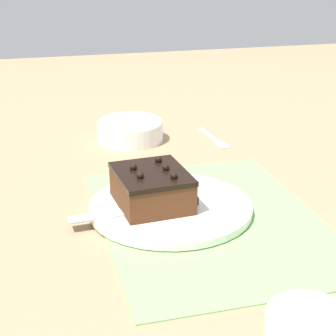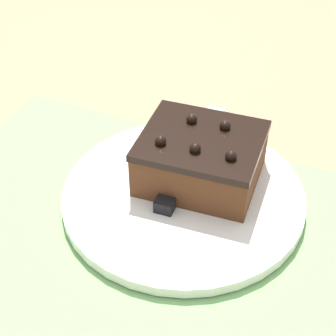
{
  "view_description": "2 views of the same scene",
  "coord_description": "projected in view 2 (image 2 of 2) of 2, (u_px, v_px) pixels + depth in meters",
  "views": [
    {
      "loc": [
        0.75,
        -0.27,
        0.4
      ],
      "look_at": [
        -0.07,
        -0.05,
        0.07
      ],
      "focal_mm": 60.0,
      "sensor_mm": 36.0,
      "label": 1
    },
    {
      "loc": [
        -0.21,
        0.37,
        0.43
      ],
      "look_at": [
        -0.03,
        -0.05,
        0.05
      ],
      "focal_mm": 60.0,
      "sensor_mm": 36.0,
      "label": 2
    }
  ],
  "objects": [
    {
      "name": "serving_knife",
      "position": [
        183.0,
        171.0,
        0.63
      ],
      "size": [
        0.03,
        0.21,
        0.01
      ],
      "rotation": [
        0.0,
        0.0,
        3.21
      ],
      "color": "black",
      "rests_on": "cake_plate"
    },
    {
      "name": "chocolate_cake",
      "position": [
        201.0,
        158.0,
        0.61
      ],
      "size": [
        0.14,
        0.12,
        0.07
      ],
      "rotation": [
        0.0,
        0.0,
        0.08
      ],
      "color": "#512D19",
      "rests_on": "cake_plate"
    },
    {
      "name": "ground_plane",
      "position": [
        127.0,
        224.0,
        0.6
      ],
      "size": [
        3.0,
        3.0,
        0.0
      ],
      "primitive_type": "plane",
      "color": "#9E7F5B"
    },
    {
      "name": "placemat_woven",
      "position": [
        127.0,
        222.0,
        0.59
      ],
      "size": [
        0.46,
        0.34,
        0.0
      ],
      "primitive_type": "cube",
      "color": "#7AB266",
      "rests_on": "ground_plane"
    },
    {
      "name": "cake_plate",
      "position": [
        183.0,
        196.0,
        0.61
      ],
      "size": [
        0.26,
        0.26,
        0.01
      ],
      "color": "white",
      "rests_on": "placemat_woven"
    }
  ]
}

